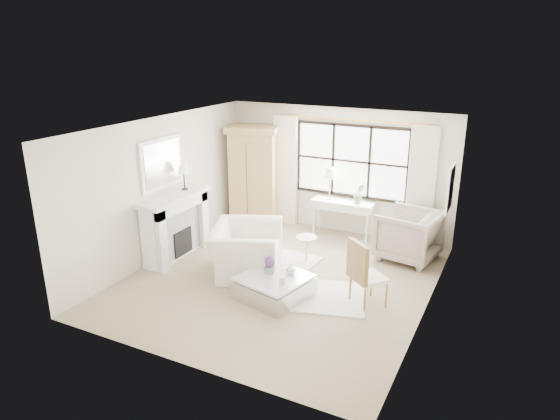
# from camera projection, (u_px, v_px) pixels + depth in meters

# --- Properties ---
(floor) EXTENTS (5.50, 5.50, 0.00)m
(floor) POSITION_uv_depth(u_px,v_px,m) (280.00, 279.00, 8.81)
(floor) COLOR tan
(floor) RESTS_ON ground
(ceiling) EXTENTS (5.50, 5.50, 0.00)m
(ceiling) POSITION_uv_depth(u_px,v_px,m) (280.00, 126.00, 7.94)
(ceiling) COLOR white
(ceiling) RESTS_ON ground
(wall_back) EXTENTS (5.00, 0.00, 5.00)m
(wall_back) POSITION_uv_depth(u_px,v_px,m) (338.00, 171.00, 10.70)
(wall_back) COLOR silver
(wall_back) RESTS_ON ground
(wall_front) EXTENTS (5.00, 0.00, 5.00)m
(wall_front) POSITION_uv_depth(u_px,v_px,m) (179.00, 270.00, 6.05)
(wall_front) COLOR white
(wall_front) RESTS_ON ground
(wall_left) EXTENTS (0.00, 5.50, 5.50)m
(wall_left) POSITION_uv_depth(u_px,v_px,m) (162.00, 188.00, 9.44)
(wall_left) COLOR beige
(wall_left) RESTS_ON ground
(wall_right) EXTENTS (0.00, 5.50, 5.50)m
(wall_right) POSITION_uv_depth(u_px,v_px,m) (432.00, 231.00, 7.31)
(wall_right) COLOR beige
(wall_right) RESTS_ON ground
(window_pane) EXTENTS (2.40, 0.02, 1.50)m
(window_pane) POSITION_uv_depth(u_px,v_px,m) (351.00, 161.00, 10.48)
(window_pane) COLOR white
(window_pane) RESTS_ON wall_back
(window_frame) EXTENTS (2.50, 0.04, 1.50)m
(window_frame) POSITION_uv_depth(u_px,v_px,m) (351.00, 161.00, 10.47)
(window_frame) COLOR black
(window_frame) RESTS_ON wall_back
(curtain_rod) EXTENTS (3.30, 0.04, 0.04)m
(curtain_rod) POSITION_uv_depth(u_px,v_px,m) (352.00, 120.00, 10.15)
(curtain_rod) COLOR #C59344
(curtain_rod) RESTS_ON wall_back
(curtain_left) EXTENTS (0.55, 0.10, 2.47)m
(curtain_left) POSITION_uv_depth(u_px,v_px,m) (285.00, 171.00, 11.16)
(curtain_left) COLOR white
(curtain_left) RESTS_ON ground
(curtain_right) EXTENTS (0.55, 0.10, 2.47)m
(curtain_right) POSITION_uv_depth(u_px,v_px,m) (421.00, 188.00, 9.89)
(curtain_right) COLOR beige
(curtain_right) RESTS_ON ground
(fireplace) EXTENTS (0.58, 1.66, 1.26)m
(fireplace) POSITION_uv_depth(u_px,v_px,m) (175.00, 225.00, 9.56)
(fireplace) COLOR white
(fireplace) RESTS_ON ground
(mirror_frame) EXTENTS (0.05, 1.15, 0.95)m
(mirror_frame) POSITION_uv_depth(u_px,v_px,m) (162.00, 163.00, 9.27)
(mirror_frame) COLOR white
(mirror_frame) RESTS_ON wall_left
(mirror_glass) EXTENTS (0.02, 1.00, 0.80)m
(mirror_glass) POSITION_uv_depth(u_px,v_px,m) (163.00, 163.00, 9.25)
(mirror_glass) COLOR #B4B8C0
(mirror_glass) RESTS_ON wall_left
(art_frame) EXTENTS (0.04, 0.62, 0.82)m
(art_frame) POSITION_uv_depth(u_px,v_px,m) (450.00, 189.00, 8.70)
(art_frame) COLOR white
(art_frame) RESTS_ON wall_right
(art_canvas) EXTENTS (0.01, 0.52, 0.72)m
(art_canvas) POSITION_uv_depth(u_px,v_px,m) (449.00, 188.00, 8.71)
(art_canvas) COLOR beige
(art_canvas) RESTS_ON wall_right
(mantel_lamp) EXTENTS (0.22, 0.22, 0.51)m
(mantel_lamp) POSITION_uv_depth(u_px,v_px,m) (184.00, 170.00, 9.53)
(mantel_lamp) COLOR black
(mantel_lamp) RESTS_ON fireplace
(armoire) EXTENTS (1.26, 0.97, 2.24)m
(armoire) POSITION_uv_depth(u_px,v_px,m) (254.00, 175.00, 11.19)
(armoire) COLOR tan
(armoire) RESTS_ON floor
(console_table) EXTENTS (1.30, 0.46, 0.80)m
(console_table) POSITION_uv_depth(u_px,v_px,m) (342.00, 219.00, 10.62)
(console_table) COLOR white
(console_table) RESTS_ON floor
(console_lamp) EXTENTS (0.28, 0.28, 0.69)m
(console_lamp) POSITION_uv_depth(u_px,v_px,m) (330.00, 174.00, 10.43)
(console_lamp) COLOR #AE853C
(console_lamp) RESTS_ON console_table
(orchid_plant) EXTENTS (0.29, 0.27, 0.43)m
(orchid_plant) POSITION_uv_depth(u_px,v_px,m) (359.00, 194.00, 10.26)
(orchid_plant) COLOR #506A47
(orchid_plant) RESTS_ON console_table
(side_table) EXTENTS (0.40, 0.40, 0.51)m
(side_table) POSITION_uv_depth(u_px,v_px,m) (306.00, 245.00, 9.42)
(side_table) COLOR silver
(side_table) RESTS_ON floor
(rug_left) EXTENTS (1.74, 1.28, 0.03)m
(rug_left) POSITION_uv_depth(u_px,v_px,m) (271.00, 260.00, 9.55)
(rug_left) COLOR white
(rug_left) RESTS_ON floor
(rug_right) EXTENTS (1.79, 1.52, 0.03)m
(rug_right) POSITION_uv_depth(u_px,v_px,m) (319.00, 296.00, 8.20)
(rug_right) COLOR white
(rug_right) RESTS_ON floor
(club_armchair) EXTENTS (1.60, 1.69, 0.88)m
(club_armchair) POSITION_uv_depth(u_px,v_px,m) (246.00, 250.00, 8.92)
(club_armchair) COLOR white
(club_armchair) RESTS_ON floor
(wingback_chair) EXTENTS (1.23, 1.20, 0.97)m
(wingback_chair) POSITION_uv_depth(u_px,v_px,m) (408.00, 235.00, 9.49)
(wingback_chair) COLOR #A09287
(wingback_chair) RESTS_ON floor
(french_chair) EXTENTS (0.68, 0.68, 1.08)m
(french_chair) POSITION_uv_depth(u_px,v_px,m) (367.00, 287.00, 7.87)
(french_chair) COLOR #A17643
(french_chair) RESTS_ON floor
(coffee_table) EXTENTS (1.21, 1.21, 0.38)m
(coffee_table) POSITION_uv_depth(u_px,v_px,m) (274.00, 287.00, 8.13)
(coffee_table) COLOR silver
(coffee_table) RESTS_ON floor
(planter_box) EXTENTS (0.18, 0.18, 0.12)m
(planter_box) POSITION_uv_depth(u_px,v_px,m) (270.00, 270.00, 8.17)
(planter_box) COLOR gray
(planter_box) RESTS_ON coffee_table
(planter_flowers) EXTENTS (0.17, 0.17, 0.17)m
(planter_flowers) POSITION_uv_depth(u_px,v_px,m) (270.00, 262.00, 8.12)
(planter_flowers) COLOR #5E3079
(planter_flowers) RESTS_ON planter_box
(pillar_candle) EXTENTS (0.09, 0.09, 0.12)m
(pillar_candle) POSITION_uv_depth(u_px,v_px,m) (282.00, 280.00, 7.80)
(pillar_candle) COLOR beige
(pillar_candle) RESTS_ON coffee_table
(coffee_vase) EXTENTS (0.17, 0.17, 0.17)m
(coffee_vase) POSITION_uv_depth(u_px,v_px,m) (290.00, 269.00, 8.14)
(coffee_vase) COLOR silver
(coffee_vase) RESTS_ON coffee_table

